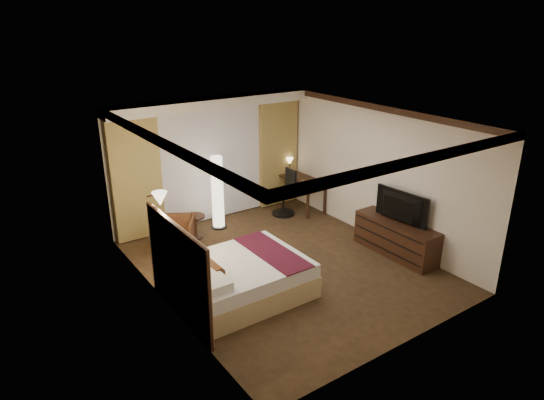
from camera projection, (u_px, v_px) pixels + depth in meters
floor at (284, 265)px, 8.82m from camera, size 4.50×5.50×0.01m
ceiling at (286, 118)px, 7.85m from camera, size 4.50×5.50×0.01m
back_wall at (210, 159)px, 10.45m from camera, size 4.50×0.02×2.70m
left_wall at (162, 226)px, 7.14m from camera, size 0.02×5.50×2.70m
right_wall at (377, 173)px, 9.53m from camera, size 0.02×5.50×2.70m
crown_molding at (286, 122)px, 7.87m from camera, size 4.50×5.50×0.12m
soffit at (213, 103)px, 9.81m from camera, size 4.50×0.50×0.20m
curtain_sheer at (212, 165)px, 10.42m from camera, size 2.48×0.04×2.45m
curtain_left_drape at (136, 180)px, 9.47m from camera, size 1.00×0.14×2.45m
curtain_right_drape at (278, 153)px, 11.28m from camera, size 1.00×0.14×2.45m
wall_sconce at (160, 199)px, 7.44m from camera, size 0.24×0.24×0.24m
bed at (241, 278)px, 7.79m from camera, size 2.06×1.60×0.60m
headboard at (179, 272)px, 7.08m from camera, size 0.12×1.90×1.50m
armchair at (175, 233)px, 9.28m from camera, size 0.95×0.93×0.72m
side_table at (195, 227)px, 9.83m from camera, size 0.44×0.44×0.48m
floor_lamp at (218, 193)px, 10.12m from camera, size 0.33×0.33×1.59m
desk at (301, 194)px, 11.27m from camera, size 0.55×1.22×0.75m
desk_lamp at (290, 166)px, 11.43m from camera, size 0.18×0.18×0.34m
office_chair at (283, 193)px, 10.89m from camera, size 0.53×0.53×1.06m
dresser at (396, 238)px, 9.13m from camera, size 0.50×1.71×0.66m
television at (398, 206)px, 8.88m from camera, size 0.73×1.17×0.15m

